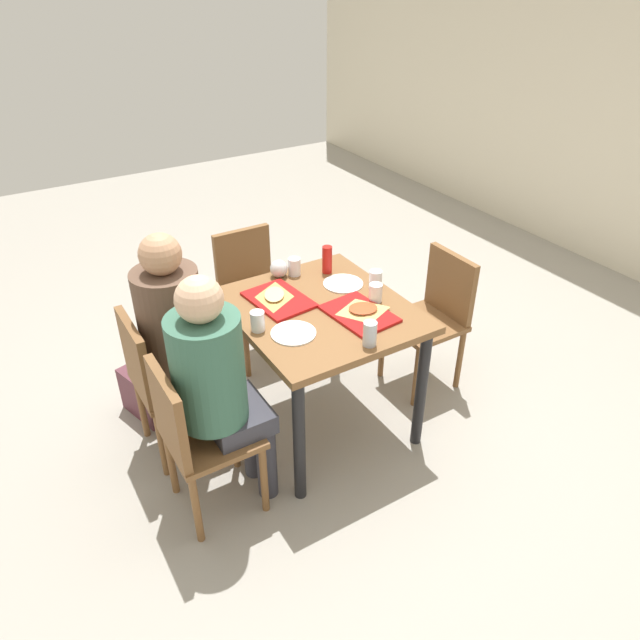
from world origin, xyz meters
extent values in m
cube|color=#9E998E|center=(0.00, 0.00, -0.01)|extent=(10.00, 10.00, 0.02)
cube|color=brown|center=(0.00, 0.00, 0.76)|extent=(0.96, 0.86, 0.04)
cylinder|color=black|center=(-0.42, -0.37, 0.37)|extent=(0.06, 0.06, 0.74)
cylinder|color=black|center=(0.42, -0.37, 0.37)|extent=(0.06, 0.06, 0.74)
cylinder|color=black|center=(-0.42, 0.37, 0.37)|extent=(0.06, 0.06, 0.74)
cylinder|color=black|center=(0.42, 0.37, 0.37)|extent=(0.06, 0.06, 0.74)
cube|color=brown|center=(-0.24, -0.73, 0.43)|extent=(0.40, 0.40, 0.03)
cube|color=brown|center=(-0.24, -0.91, 0.65)|extent=(0.38, 0.04, 0.40)
cylinder|color=brown|center=(-0.41, -0.56, 0.21)|extent=(0.04, 0.04, 0.42)
cylinder|color=brown|center=(-0.07, -0.56, 0.21)|extent=(0.04, 0.04, 0.42)
cylinder|color=brown|center=(-0.41, -0.90, 0.21)|extent=(0.04, 0.04, 0.42)
cylinder|color=brown|center=(-0.07, -0.90, 0.21)|extent=(0.04, 0.04, 0.42)
cube|color=brown|center=(0.24, -0.73, 0.43)|extent=(0.40, 0.40, 0.03)
cube|color=brown|center=(0.24, -0.91, 0.65)|extent=(0.38, 0.04, 0.40)
cylinder|color=brown|center=(0.07, -0.56, 0.21)|extent=(0.04, 0.04, 0.42)
cylinder|color=brown|center=(0.41, -0.56, 0.21)|extent=(0.04, 0.04, 0.42)
cylinder|color=brown|center=(0.07, -0.90, 0.21)|extent=(0.04, 0.04, 0.42)
cylinder|color=brown|center=(0.41, -0.90, 0.21)|extent=(0.04, 0.04, 0.42)
cube|color=brown|center=(0.00, 0.73, 0.43)|extent=(0.40, 0.40, 0.03)
cube|color=brown|center=(0.00, 0.91, 0.65)|extent=(0.38, 0.04, 0.40)
cylinder|color=brown|center=(0.17, 0.56, 0.21)|extent=(0.04, 0.04, 0.42)
cylinder|color=brown|center=(-0.17, 0.56, 0.21)|extent=(0.04, 0.04, 0.42)
cylinder|color=brown|center=(0.17, 0.90, 0.21)|extent=(0.04, 0.04, 0.42)
cylinder|color=brown|center=(-0.17, 0.90, 0.21)|extent=(0.04, 0.04, 0.42)
cube|color=brown|center=(-0.78, 0.00, 0.43)|extent=(0.40, 0.40, 0.03)
cube|color=brown|center=(-0.96, 0.00, 0.65)|extent=(0.04, 0.38, 0.40)
cylinder|color=brown|center=(-0.61, 0.17, 0.21)|extent=(0.04, 0.04, 0.42)
cylinder|color=brown|center=(-0.61, -0.17, 0.21)|extent=(0.04, 0.04, 0.42)
cylinder|color=brown|center=(-0.95, 0.17, 0.21)|extent=(0.04, 0.04, 0.42)
cylinder|color=brown|center=(-0.95, -0.17, 0.21)|extent=(0.04, 0.04, 0.42)
cylinder|color=#383842|center=(-0.32, -0.50, 0.22)|extent=(0.10, 0.10, 0.45)
cylinder|color=#383842|center=(-0.16, -0.50, 0.22)|extent=(0.10, 0.10, 0.45)
cube|color=#383842|center=(-0.24, -0.60, 0.50)|extent=(0.32, 0.28, 0.10)
cylinder|color=brown|center=(-0.24, -0.71, 0.81)|extent=(0.32, 0.32, 0.52)
sphere|color=tan|center=(-0.24, -0.71, 1.16)|extent=(0.20, 0.20, 0.20)
cylinder|color=#383842|center=(0.16, -0.50, 0.22)|extent=(0.10, 0.10, 0.45)
cylinder|color=#383842|center=(0.32, -0.50, 0.22)|extent=(0.10, 0.10, 0.45)
cube|color=#383842|center=(0.24, -0.60, 0.50)|extent=(0.32, 0.28, 0.10)
cylinder|color=#386651|center=(0.24, -0.71, 0.81)|extent=(0.32, 0.32, 0.52)
sphere|color=#DBAD89|center=(0.24, -0.71, 1.16)|extent=(0.20, 0.20, 0.20)
cube|color=#B21414|center=(-0.17, -0.15, 0.78)|extent=(0.39, 0.30, 0.02)
cube|color=#B21414|center=(0.17, 0.13, 0.78)|extent=(0.38, 0.29, 0.02)
cylinder|color=white|center=(-0.14, 0.24, 0.78)|extent=(0.22, 0.22, 0.01)
cylinder|color=white|center=(0.14, -0.24, 0.78)|extent=(0.22, 0.22, 0.01)
pyramid|color=tan|center=(-0.19, -0.16, 0.80)|extent=(0.28, 0.24, 0.01)
ellipsoid|color=#D8C67F|center=(-0.19, -0.16, 0.81)|extent=(0.19, 0.17, 0.01)
pyramid|color=#DBAD60|center=(0.17, 0.15, 0.80)|extent=(0.23, 0.25, 0.01)
ellipsoid|color=#B74723|center=(0.17, 0.15, 0.81)|extent=(0.16, 0.18, 0.01)
cylinder|color=white|center=(-0.02, 0.37, 0.83)|extent=(0.07, 0.07, 0.10)
cylinder|color=white|center=(0.02, -0.37, 0.83)|extent=(0.07, 0.07, 0.10)
cylinder|color=white|center=(-0.38, 0.06, 0.83)|extent=(0.07, 0.07, 0.10)
cylinder|color=white|center=(0.10, 0.28, 0.83)|extent=(0.07, 0.07, 0.10)
cylinder|color=#B7BCC6|center=(0.41, 0.02, 0.84)|extent=(0.07, 0.07, 0.12)
cylinder|color=red|center=(-0.31, 0.24, 0.86)|extent=(0.06, 0.06, 0.16)
sphere|color=silver|center=(-0.41, -0.02, 0.83)|extent=(0.10, 0.10, 0.10)
cube|color=#592D38|center=(-0.59, -0.83, 0.14)|extent=(0.35, 0.24, 0.28)
camera|label=1|loc=(2.22, -1.35, 2.34)|focal=33.06mm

